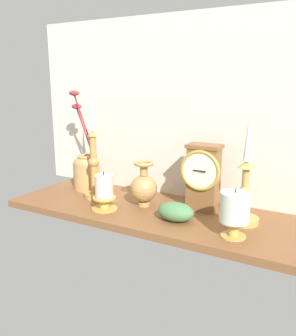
{
  "coord_description": "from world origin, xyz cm",
  "views": [
    {
      "loc": [
        54.94,
        -101.12,
        42.22
      ],
      "look_at": [
        -1.72,
        0.0,
        14.0
      ],
      "focal_mm": 38.41,
      "sensor_mm": 36.0,
      "label": 1
    }
  ],
  "objects_px": {
    "candlestick_tall_center": "(94,162)",
    "brass_vase_bulbous": "(144,187)",
    "mantel_clock": "(203,176)",
    "candlestick_tall_left": "(245,189)",
    "brass_vase_jar": "(86,169)",
    "pillar_candle_near_clock": "(104,192)",
    "pillar_candle_front": "(235,211)"
  },
  "relations": [
    {
      "from": "candlestick_tall_center",
      "to": "brass_vase_bulbous",
      "type": "distance_m",
      "value": 0.21
    },
    {
      "from": "candlestick_tall_center",
      "to": "brass_vase_jar",
      "type": "relative_size",
      "value": 1.08
    },
    {
      "from": "pillar_candle_near_clock",
      "to": "candlestick_tall_left",
      "type": "bearing_deg",
      "value": 13.95
    },
    {
      "from": "candlestick_tall_left",
      "to": "brass_vase_jar",
      "type": "relative_size",
      "value": 0.88
    },
    {
      "from": "mantel_clock",
      "to": "candlestick_tall_left",
      "type": "relative_size",
      "value": 0.65
    },
    {
      "from": "mantel_clock",
      "to": "candlestick_tall_center",
      "type": "bearing_deg",
      "value": -170.48
    },
    {
      "from": "mantel_clock",
      "to": "pillar_candle_near_clock",
      "type": "bearing_deg",
      "value": -152.27
    },
    {
      "from": "candlestick_tall_left",
      "to": "candlestick_tall_center",
      "type": "xyz_separation_m",
      "value": [
        -0.54,
        -0.02,
        0.03
      ]
    },
    {
      "from": "mantel_clock",
      "to": "candlestick_tall_left",
      "type": "distance_m",
      "value": 0.16
    },
    {
      "from": "brass_vase_jar",
      "to": "pillar_candle_near_clock",
      "type": "relative_size",
      "value": 2.96
    },
    {
      "from": "mantel_clock",
      "to": "brass_vase_jar",
      "type": "height_order",
      "value": "brass_vase_jar"
    },
    {
      "from": "mantel_clock",
      "to": "candlestick_tall_center",
      "type": "xyz_separation_m",
      "value": [
        -0.39,
        -0.07,
        0.02
      ]
    },
    {
      "from": "brass_vase_bulbous",
      "to": "brass_vase_jar",
      "type": "bearing_deg",
      "value": 168.39
    },
    {
      "from": "mantel_clock",
      "to": "pillar_candle_front",
      "type": "xyz_separation_m",
      "value": [
        0.15,
        -0.16,
        -0.04
      ]
    },
    {
      "from": "candlestick_tall_left",
      "to": "brass_vase_bulbous",
      "type": "xyz_separation_m",
      "value": [
        -0.34,
        -0.01,
        -0.04
      ]
    },
    {
      "from": "brass_vase_jar",
      "to": "pillar_candle_front",
      "type": "distance_m",
      "value": 0.66
    },
    {
      "from": "candlestick_tall_center",
      "to": "brass_vase_jar",
      "type": "xyz_separation_m",
      "value": [
        -0.09,
        0.07,
        -0.05
      ]
    },
    {
      "from": "pillar_candle_front",
      "to": "pillar_candle_near_clock",
      "type": "relative_size",
      "value": 1.07
    },
    {
      "from": "candlestick_tall_center",
      "to": "pillar_candle_front",
      "type": "relative_size",
      "value": 2.99
    },
    {
      "from": "candlestick_tall_center",
      "to": "pillar_candle_near_clock",
      "type": "relative_size",
      "value": 3.2
    },
    {
      "from": "candlestick_tall_center",
      "to": "pillar_candle_near_clock",
      "type": "height_order",
      "value": "candlestick_tall_center"
    },
    {
      "from": "brass_vase_bulbous",
      "to": "brass_vase_jar",
      "type": "relative_size",
      "value": 0.4
    },
    {
      "from": "mantel_clock",
      "to": "pillar_candle_front",
      "type": "distance_m",
      "value": 0.22
    },
    {
      "from": "brass_vase_jar",
      "to": "candlestick_tall_left",
      "type": "bearing_deg",
      "value": -4.19
    },
    {
      "from": "candlestick_tall_center",
      "to": "brass_vase_bulbous",
      "type": "relative_size",
      "value": 2.68
    },
    {
      "from": "pillar_candle_front",
      "to": "brass_vase_jar",
      "type": "bearing_deg",
      "value": 165.97
    },
    {
      "from": "candlestick_tall_left",
      "to": "brass_vase_bulbous",
      "type": "relative_size",
      "value": 2.18
    },
    {
      "from": "mantel_clock",
      "to": "candlestick_tall_left",
      "type": "bearing_deg",
      "value": -16.01
    },
    {
      "from": "pillar_candle_near_clock",
      "to": "mantel_clock",
      "type": "bearing_deg",
      "value": 27.73
    },
    {
      "from": "brass_vase_bulbous",
      "to": "brass_vase_jar",
      "type": "height_order",
      "value": "brass_vase_jar"
    },
    {
      "from": "candlestick_tall_center",
      "to": "brass_vase_jar",
      "type": "bearing_deg",
      "value": 143.6
    },
    {
      "from": "pillar_candle_near_clock",
      "to": "brass_vase_bulbous",
      "type": "bearing_deg",
      "value": 43.79
    }
  ]
}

